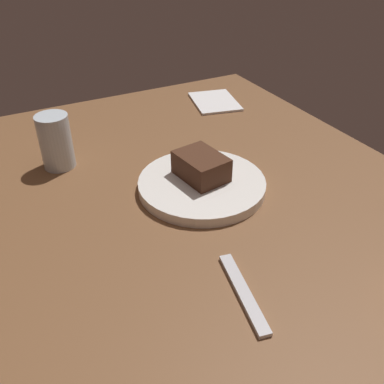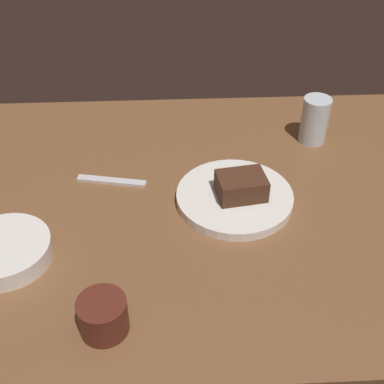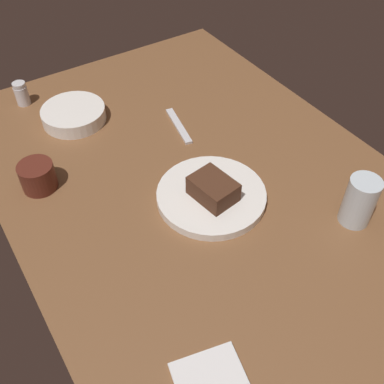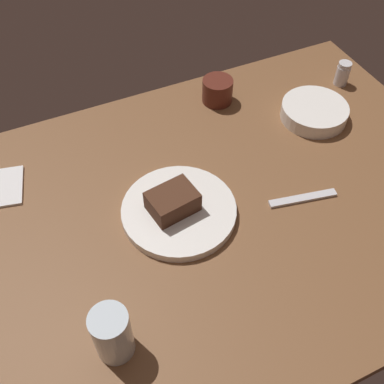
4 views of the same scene
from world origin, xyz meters
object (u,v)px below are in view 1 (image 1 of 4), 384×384
water_glass (56,142)px  folded_napkin (215,102)px  dessert_spoon (243,293)px  dessert_plate (202,185)px  chocolate_cake_slice (201,166)px

water_glass → folded_napkin: water_glass is taller
dessert_spoon → folded_napkin: dessert_spoon is taller
folded_napkin → dessert_spoon: bearing=-26.8°
dessert_plate → dessert_spoon: dessert_plate is taller
chocolate_cake_slice → dessert_plate: bearing=-20.2°
dessert_plate → water_glass: bearing=-134.2°
dessert_plate → chocolate_cake_slice: 3.49cm
dessert_plate → water_glass: 30.50cm
water_glass → folded_napkin: (-14.20, 44.87, -5.23)cm
chocolate_cake_slice → folded_napkin: chocolate_cake_slice is taller
dessert_plate → water_glass: size_ratio=2.15×
chocolate_cake_slice → water_glass: 29.72cm
dessert_plate → water_glass: water_glass is taller
dessert_plate → dessert_spoon: (25.63, -7.50, -0.63)cm
water_glass → dessert_spoon: water_glass is taller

